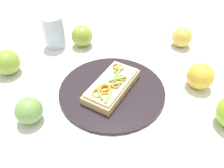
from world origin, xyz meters
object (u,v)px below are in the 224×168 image
(apple_1, at_px, (82,36))
(apple_5, at_px, (7,62))
(apple_0, at_px, (200,76))
(apple_4, at_px, (182,37))
(sandwich, at_px, (112,85))
(drinking_glass, at_px, (54,31))
(apple_2, at_px, (29,111))
(plate, at_px, (112,90))

(apple_1, relative_size, apple_5, 0.98)
(apple_0, distance_m, apple_4, 0.22)
(sandwich, relative_size, apple_1, 2.59)
(apple_1, xyz_separation_m, drinking_glass, (-0.07, -0.07, 0.02))
(drinking_glass, bearing_deg, apple_1, 41.58)
(apple_0, relative_size, apple_1, 1.00)
(sandwich, distance_m, apple_0, 0.26)
(apple_4, bearing_deg, apple_2, -100.28)
(apple_1, relative_size, drinking_glass, 0.68)
(apple_4, bearing_deg, sandwich, -93.16)
(sandwich, bearing_deg, apple_1, 53.58)
(sandwich, xyz_separation_m, apple_5, (-0.30, -0.15, 0.01))
(apple_2, distance_m, apple_5, 0.22)
(plate, relative_size, apple_2, 4.43)
(plate, bearing_deg, apple_2, -111.09)
(apple_5, bearing_deg, apple_2, -15.60)
(apple_2, bearing_deg, apple_0, 58.07)
(plate, relative_size, drinking_glass, 2.69)
(sandwich, bearing_deg, plate, 10.74)
(sandwich, height_order, apple_5, apple_5)
(plate, bearing_deg, apple_1, 156.21)
(apple_5, relative_size, drinking_glass, 0.70)
(drinking_glass, bearing_deg, sandwich, -7.84)
(apple_0, xyz_separation_m, apple_2, (-0.25, -0.40, -0.00))
(apple_2, distance_m, apple_4, 0.57)
(apple_2, bearing_deg, apple_1, 117.00)
(apple_1, bearing_deg, plate, -23.79)
(sandwich, relative_size, drinking_glass, 1.77)
(apple_2, xyz_separation_m, drinking_glass, (-0.24, 0.26, 0.02))
(apple_0, relative_size, apple_2, 1.13)
(apple_2, height_order, drinking_glass, drinking_glass)
(plate, distance_m, apple_2, 0.23)
(plate, height_order, apple_5, apple_5)
(apple_1, bearing_deg, drinking_glass, -138.42)
(sandwich, xyz_separation_m, apple_4, (0.02, 0.35, 0.01))
(apple_5, distance_m, drinking_glass, 0.20)
(apple_1, distance_m, apple_2, 0.36)
(apple_4, bearing_deg, apple_0, -46.96)
(apple_4, height_order, apple_5, apple_5)
(plate, bearing_deg, apple_0, 48.33)
(plate, xyz_separation_m, drinking_glass, (-0.32, 0.04, 0.05))
(apple_2, bearing_deg, apple_5, 164.40)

